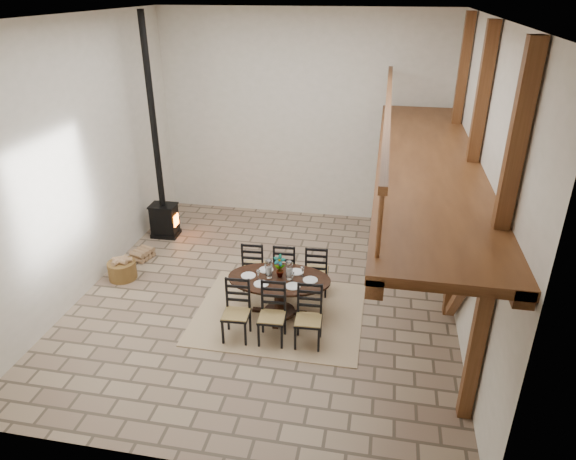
% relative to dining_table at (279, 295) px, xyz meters
% --- Properties ---
extents(ground, '(8.00, 8.00, 0.00)m').
position_rel_dining_table_xyz_m(ground, '(-0.36, 0.61, -0.40)').
color(ground, gray).
rests_on(ground, ground).
extents(room_shell, '(7.02, 8.02, 5.01)m').
position_rel_dining_table_xyz_m(room_shell, '(0.83, 0.61, 2.61)').
color(room_shell, silver).
rests_on(room_shell, ground).
extents(rug, '(3.00, 2.50, 0.02)m').
position_rel_dining_table_xyz_m(rug, '(0.00, -0.00, -0.39)').
color(rug, tan).
rests_on(rug, ground).
extents(dining_table, '(1.89, 2.12, 1.18)m').
position_rel_dining_table_xyz_m(dining_table, '(0.00, 0.00, 0.00)').
color(dining_table, black).
rests_on(dining_table, ground).
extents(wood_stove, '(0.62, 0.49, 5.00)m').
position_rel_dining_table_xyz_m(wood_stove, '(-3.32, 2.66, 0.74)').
color(wood_stove, black).
rests_on(wood_stove, ground).
extents(log_basket, '(0.56, 0.56, 0.47)m').
position_rel_dining_table_xyz_m(log_basket, '(-3.40, 0.63, -0.20)').
color(log_basket, brown).
rests_on(log_basket, ground).
extents(log_stack, '(0.46, 0.54, 0.23)m').
position_rel_dining_table_xyz_m(log_stack, '(-3.36, 1.47, -0.28)').
color(log_stack, tan).
rests_on(log_stack, ground).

